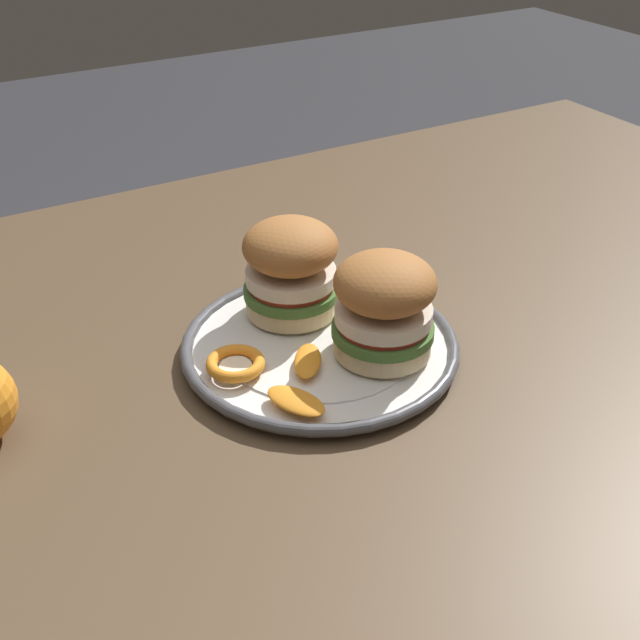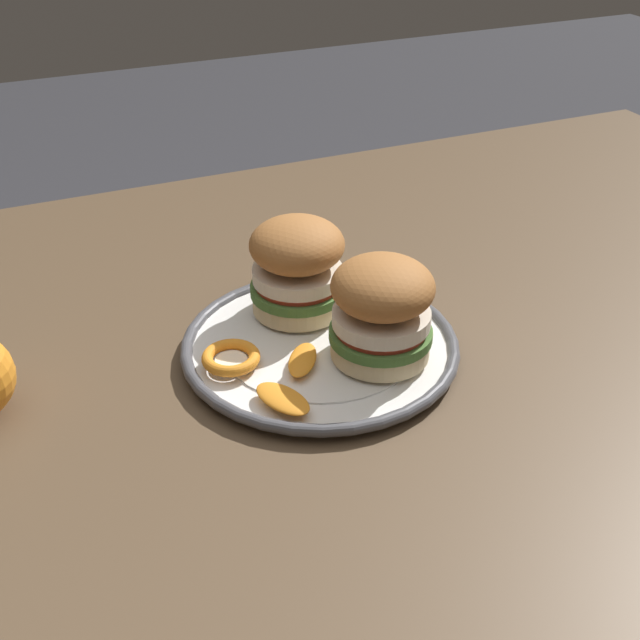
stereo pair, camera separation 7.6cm
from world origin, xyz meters
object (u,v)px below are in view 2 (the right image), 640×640
at_px(sandwich_half_left, 297,265).
at_px(dinner_plate, 320,346).
at_px(sandwich_half_right, 382,309).
at_px(dining_table, 399,426).

bearing_deg(sandwich_half_left, dinner_plate, -91.75).
relative_size(sandwich_half_left, sandwich_half_right, 0.92).
bearing_deg(dining_table, dinner_plate, 153.44).
bearing_deg(sandwich_half_right, dining_table, 14.71).
xyz_separation_m(dining_table, dinner_plate, (-0.07, 0.04, 0.10)).
bearing_deg(sandwich_half_left, dining_table, -53.89).
bearing_deg(dinner_plate, dining_table, -26.56).
distance_m(sandwich_half_left, sandwich_half_right, 0.12).
bearing_deg(dining_table, sandwich_half_right, -165.29).
distance_m(dining_table, sandwich_half_right, 0.16).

